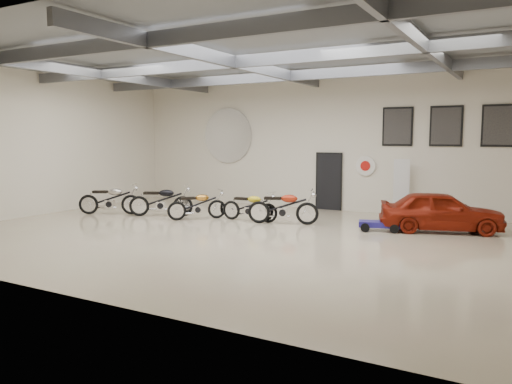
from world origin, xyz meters
The scene contains 19 objects.
floor centered at (0.00, 0.00, 0.00)m, with size 16.00×12.00×0.01m, color #B9B18D.
ceiling centered at (0.00, 0.00, 5.00)m, with size 16.00×12.00×0.01m, color slate.
back_wall centered at (0.00, 6.00, 2.50)m, with size 16.00×0.02×5.00m, color beige.
left_wall centered at (-8.00, 0.00, 2.50)m, with size 0.02×12.00×5.00m, color beige.
ceiling_beams centered at (0.00, 0.00, 4.75)m, with size 15.80×11.80×0.32m, color #5B5D63, non-canonical shape.
door centered at (0.50, 5.95, 1.05)m, with size 0.92×0.08×2.10m, color black.
logo_plaque centered at (-4.00, 5.95, 2.80)m, with size 2.30×0.06×1.16m, color silver, non-canonical shape.
poster_left centered at (3.00, 5.96, 3.10)m, with size 1.05×0.08×1.35m, color black, non-canonical shape.
poster_mid centered at (4.60, 5.96, 3.10)m, with size 1.05×0.08×1.35m, color black, non-canonical shape.
poster_right centered at (6.20, 5.96, 3.10)m, with size 1.05×0.08×1.35m, color black, non-canonical shape.
oil_sign centered at (1.90, 5.95, 1.70)m, with size 0.72×0.10×0.72m, color white, non-canonical shape.
banner_stand centered at (3.29, 5.50, 0.98)m, with size 0.53×0.21×1.96m, color white, non-canonical shape.
motorcycle_silver centered at (-5.87, 1.04, 0.56)m, with size 2.17×0.67×1.13m, color silver, non-canonical shape.
motorcycle_black centered at (-4.00, 1.60, 0.57)m, with size 2.18×0.67×1.13m, color silver, non-canonical shape.
motorcycle_gold centered at (-2.51, 1.66, 0.50)m, with size 1.94×0.60×1.01m, color silver, non-canonical shape.
motorcycle_yellow centered at (-0.81, 2.21, 0.51)m, with size 1.95×0.60×1.01m, color silver, non-canonical shape.
motorcycle_red centered at (0.39, 2.25, 0.57)m, with size 2.19×0.68×1.14m, color silver, non-canonical shape.
go_kart centered at (3.49, 2.62, 0.26)m, with size 1.46×0.66×0.53m, color navy, non-canonical shape.
vintage_car centered at (4.93, 3.41, 0.59)m, with size 3.47×1.40×1.18m, color maroon.
Camera 1 is at (7.23, -11.74, 2.73)m, focal length 35.00 mm.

